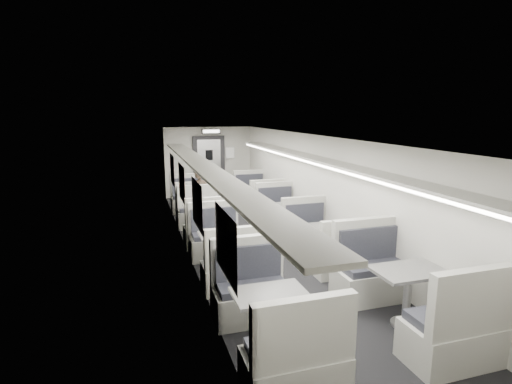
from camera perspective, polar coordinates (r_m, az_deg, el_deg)
room at (r=8.25m, az=0.80°, el=-0.60°), size 3.24×12.24×2.64m
booth_left_a at (r=11.20m, az=-9.04°, el=-1.86°), size 1.03×2.08×1.11m
booth_left_b at (r=9.64m, az=-7.66°, el=-3.94°), size 1.05×2.13×1.14m
booth_left_c at (r=7.47m, az=-4.66°, el=-8.52°), size 1.04×2.11×1.13m
booth_left_d at (r=5.16m, az=1.97°, el=-17.89°), size 1.08×2.20×1.18m
booth_right_a at (r=11.99m, az=0.19°, el=-0.88°), size 1.00×2.02×1.08m
booth_right_b at (r=9.75m, az=4.46°, el=-3.76°), size 1.02×2.06×1.10m
booth_right_c at (r=8.11m, az=9.37°, el=-7.12°), size 0.99×2.02×1.08m
booth_right_d at (r=6.04m, az=20.77°, el=-13.82°), size 1.16×2.35×1.26m
passenger at (r=10.44m, az=-8.01°, el=-0.74°), size 0.64×0.54×1.47m
window_a at (r=11.23m, az=-11.87°, el=3.16°), size 0.02×1.18×0.84m
window_b at (r=9.07m, az=-10.54°, el=1.27°), size 0.02×1.18×0.84m
window_c at (r=6.93m, az=-8.40°, el=-1.78°), size 0.02×1.18×0.84m
window_d at (r=4.85m, az=-4.36°, el=-7.50°), size 0.02×1.18×0.84m
luggage_rack_left at (r=7.55m, az=-7.52°, el=3.69°), size 0.46×10.40×0.09m
luggage_rack_right at (r=8.33m, az=9.66°, el=4.35°), size 0.46×10.40×0.09m
vestibule_door at (r=13.96m, az=-6.71°, el=3.62°), size 1.10×0.13×2.10m
exit_sign at (r=13.37m, az=-6.45°, el=8.62°), size 0.62×0.12×0.16m
wall_notice at (r=14.05m, az=-3.72°, el=5.61°), size 0.32×0.02×0.40m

